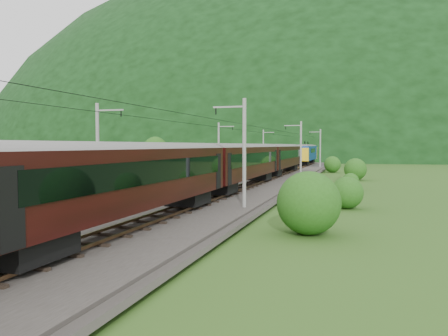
% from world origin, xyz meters
% --- Properties ---
extents(ground, '(600.00, 600.00, 0.00)m').
position_xyz_m(ground, '(0.00, 0.00, 0.00)').
color(ground, '#2C531A').
rests_on(ground, ground).
extents(railbed, '(14.00, 220.00, 0.30)m').
position_xyz_m(railbed, '(0.00, 10.00, 0.15)').
color(railbed, '#38332D').
rests_on(railbed, ground).
extents(track_left, '(2.40, 220.00, 0.27)m').
position_xyz_m(track_left, '(-2.40, 10.00, 0.37)').
color(track_left, brown).
rests_on(track_left, railbed).
extents(track_right, '(2.40, 220.00, 0.27)m').
position_xyz_m(track_right, '(2.40, 10.00, 0.37)').
color(track_right, brown).
rests_on(track_right, railbed).
extents(catenary_left, '(2.54, 192.28, 8.00)m').
position_xyz_m(catenary_left, '(-6.12, 32.00, 4.50)').
color(catenary_left, gray).
rests_on(catenary_left, railbed).
extents(catenary_right, '(2.54, 192.28, 8.00)m').
position_xyz_m(catenary_right, '(6.12, 32.00, 4.50)').
color(catenary_right, gray).
rests_on(catenary_right, railbed).
extents(overhead_wires, '(4.83, 198.00, 0.03)m').
position_xyz_m(overhead_wires, '(0.00, 10.00, 7.10)').
color(overhead_wires, black).
rests_on(overhead_wires, ground).
extents(mountain_main, '(504.00, 360.00, 244.00)m').
position_xyz_m(mountain_main, '(0.00, 260.00, 0.00)').
color(mountain_main, black).
rests_on(mountain_main, ground).
extents(mountain_ridge, '(336.00, 280.00, 132.00)m').
position_xyz_m(mountain_ridge, '(-120.00, 300.00, 0.00)').
color(mountain_ridge, black).
rests_on(mountain_ridge, ground).
extents(train, '(3.14, 150.02, 5.48)m').
position_xyz_m(train, '(2.40, 2.10, 3.70)').
color(train, black).
rests_on(train, ground).
extents(hazard_post_near, '(0.14, 0.14, 1.30)m').
position_xyz_m(hazard_post_near, '(-0.65, 51.25, 0.95)').
color(hazard_post_near, red).
rests_on(hazard_post_near, railbed).
extents(hazard_post_far, '(0.14, 0.14, 1.31)m').
position_xyz_m(hazard_post_far, '(0.18, 50.69, 0.96)').
color(hazard_post_far, red).
rests_on(hazard_post_far, railbed).
extents(signal, '(0.23, 0.23, 2.06)m').
position_xyz_m(signal, '(-3.51, 49.19, 1.51)').
color(signal, black).
rests_on(signal, railbed).
extents(vegetation_left, '(11.12, 142.32, 6.25)m').
position_xyz_m(vegetation_left, '(-14.18, 23.48, 2.35)').
color(vegetation_left, '#255516').
rests_on(vegetation_left, ground).
extents(vegetation_right, '(7.07, 104.39, 3.18)m').
position_xyz_m(vegetation_right, '(11.67, 3.69, 1.38)').
color(vegetation_right, '#255516').
rests_on(vegetation_right, ground).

